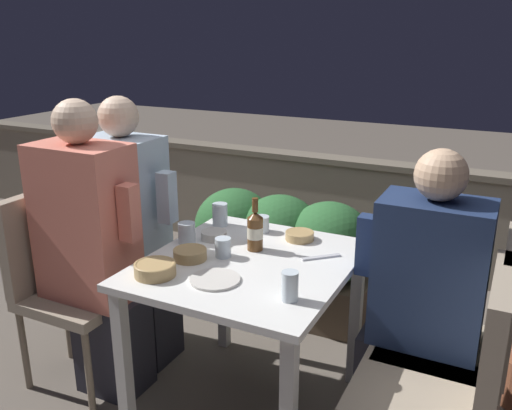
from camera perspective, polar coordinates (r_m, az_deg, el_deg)
name	(u,v)px	position (r m, az deg, el deg)	size (l,w,h in m)	color
ground_plane	(249,407)	(2.60, -0.70, -20.52)	(16.00, 16.00, 0.00)	#665B51
parapet_wall	(364,212)	(3.91, 11.27, -0.77)	(9.00, 0.18, 0.76)	gray
dining_table	(249,283)	(2.27, -0.76, -8.22)	(0.81, 0.90, 0.72)	white
planter_hedge	(280,248)	(3.19, 2.53, -4.59)	(1.09, 0.47, 0.72)	brown
chair_left_near	(63,269)	(2.71, -19.68, -6.41)	(0.46, 0.45, 0.92)	gray
person_coral_top	(93,251)	(2.52, -16.75, -4.68)	(0.49, 0.26, 1.35)	#282833
chair_left_far	(102,249)	(2.90, -15.87, -4.45)	(0.46, 0.45, 0.92)	gray
person_blue_shirt	(132,232)	(2.72, -12.91, -2.77)	(0.47, 0.26, 1.34)	#282833
chair_right_near	(455,375)	(1.96, 20.25, -16.41)	(0.46, 0.45, 0.92)	gray
chair_right_far	(473,330)	(2.23, 21.87, -12.10)	(0.46, 0.45, 0.92)	gray
person_navy_jumper	(418,303)	(2.22, 16.69, -9.81)	(0.49, 0.26, 1.22)	#282833
beer_bottle	(255,230)	(2.30, -0.10, -2.68)	(0.07, 0.07, 0.23)	brown
plate_0	(215,279)	(2.06, -4.35, -7.82)	(0.19, 0.19, 0.01)	silver
bowl_0	(155,268)	(2.12, -10.59, -6.58)	(0.16, 0.16, 0.05)	tan
bowl_1	(190,253)	(2.25, -6.96, -5.08)	(0.14, 0.14, 0.05)	tan
bowl_2	(214,234)	(2.45, -4.46, -3.11)	(0.12, 0.12, 0.04)	beige
bowl_3	(300,235)	(2.44, 4.62, -3.18)	(0.13, 0.13, 0.04)	tan
glass_cup_0	(223,247)	(2.26, -3.49, -4.48)	(0.07, 0.07, 0.08)	silver
glass_cup_1	(187,233)	(2.41, -7.30, -2.93)	(0.08, 0.08, 0.09)	silver
glass_cup_2	(290,286)	(1.90, 3.58, -8.51)	(0.06, 0.06, 0.11)	silver
glass_cup_3	(261,224)	(2.53, 0.58, -2.01)	(0.07, 0.07, 0.08)	silver
glass_cup_4	(220,215)	(2.61, -3.81, -1.01)	(0.07, 0.07, 0.11)	silver
fork_0	(321,257)	(2.27, 6.86, -5.47)	(0.14, 0.13, 0.01)	silver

